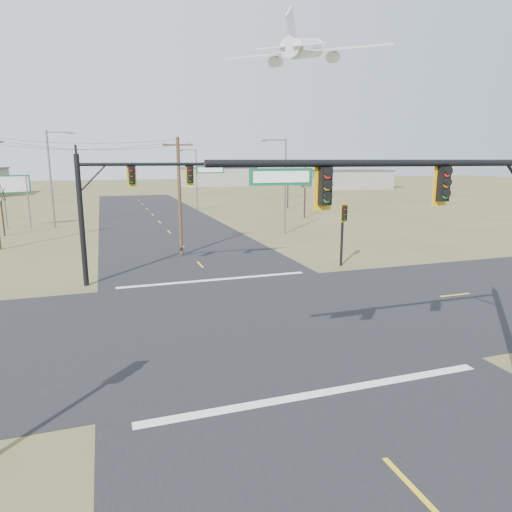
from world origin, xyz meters
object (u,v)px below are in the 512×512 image
(bare_tree_a, at_px, (0,192))
(bare_tree_c, at_px, (305,180))
(bare_tree_d, at_px, (288,172))
(mast_arm_near, at_px, (453,215))
(utility_pole_near, at_px, (180,195))
(pedestal_signal_ne, at_px, (344,220))
(streetlight_c, at_px, (53,174))
(streetlight_b, at_px, (195,176))
(highway_sign, at_px, (15,191))
(mast_arm_far, at_px, (130,192))
(streetlight_a, at_px, (283,181))

(bare_tree_a, relative_size, bare_tree_c, 0.87)
(bare_tree_c, distance_m, bare_tree_d, 12.06)
(mast_arm_near, xyz_separation_m, utility_pole_near, (-4.70, 24.00, -1.00))
(pedestal_signal_ne, bearing_deg, mast_arm_near, -125.33)
(mast_arm_near, relative_size, streetlight_c, 1.10)
(streetlight_b, xyz_separation_m, bare_tree_a, (-22.68, -17.20, -0.73))
(highway_sign, xyz_separation_m, streetlight_c, (3.92, -0.81, 1.78))
(pedestal_signal_ne, relative_size, highway_sign, 0.78)
(utility_pole_near, relative_size, streetlight_c, 0.87)
(mast_arm_far, height_order, streetlight_c, streetlight_c)
(utility_pole_near, bearing_deg, highway_sign, 126.27)
(mast_arm_far, distance_m, bare_tree_c, 34.39)
(pedestal_signal_ne, bearing_deg, bare_tree_a, 121.85)
(streetlight_a, xyz_separation_m, bare_tree_c, (7.43, 11.01, -0.43))
(mast_arm_near, xyz_separation_m, bare_tree_d, (16.85, 54.20, -0.13))
(pedestal_signal_ne, height_order, streetlight_c, streetlight_c)
(streetlight_b, height_order, bare_tree_d, streetlight_b)
(streetlight_a, distance_m, streetlight_c, 25.11)
(streetlight_a, height_order, bare_tree_d, streetlight_a)
(streetlight_c, bearing_deg, mast_arm_near, -69.78)
(streetlight_a, distance_m, bare_tree_a, 27.82)
(mast_arm_near, height_order, mast_arm_far, mast_arm_near)
(mast_arm_near, bearing_deg, mast_arm_far, 111.88)
(utility_pole_near, height_order, streetlight_c, streetlight_c)
(mast_arm_far, bearing_deg, mast_arm_near, -74.99)
(mast_arm_far, xyz_separation_m, bare_tree_d, (25.66, 37.19, 0.05))
(mast_arm_far, distance_m, highway_sign, 28.83)
(bare_tree_d, bearing_deg, highway_sign, -163.98)
(highway_sign, xyz_separation_m, streetlight_b, (22.08, 12.29, 0.93))
(streetlight_b, distance_m, streetlight_c, 22.41)
(streetlight_c, distance_m, bare_tree_c, 29.71)
(mast_arm_far, height_order, utility_pole_near, utility_pole_near)
(bare_tree_a, bearing_deg, streetlight_a, -15.68)
(pedestal_signal_ne, distance_m, bare_tree_d, 39.30)
(mast_arm_far, xyz_separation_m, streetlight_a, (15.72, 14.40, -0.23))
(utility_pole_near, bearing_deg, bare_tree_c, 44.04)
(bare_tree_a, distance_m, bare_tree_c, 34.39)
(mast_arm_near, xyz_separation_m, highway_sign, (-19.26, 43.83, -1.63))
(mast_arm_near, relative_size, bare_tree_a, 2.11)
(bare_tree_d, bearing_deg, bare_tree_c, -102.00)
(bare_tree_a, distance_m, bare_tree_d, 39.78)
(bare_tree_a, bearing_deg, bare_tree_d, 22.59)
(bare_tree_c, bearing_deg, mast_arm_far, -132.33)
(highway_sign, bearing_deg, streetlight_c, -31.26)
(utility_pole_near, height_order, streetlight_a, streetlight_a)
(streetlight_b, bearing_deg, pedestal_signal_ne, -105.68)
(highway_sign, height_order, streetlight_a, streetlight_a)
(streetlight_c, relative_size, bare_tree_d, 1.51)
(mast_arm_far, bearing_deg, utility_pole_near, 47.24)
(utility_pole_near, height_order, streetlight_b, utility_pole_near)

